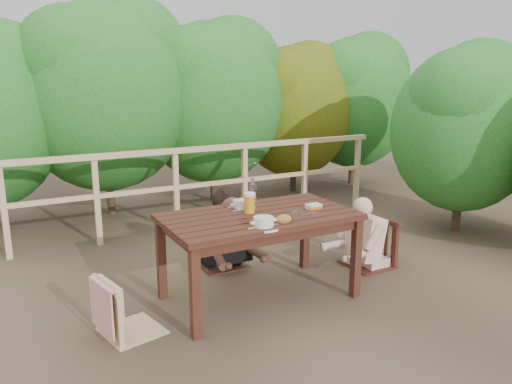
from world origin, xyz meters
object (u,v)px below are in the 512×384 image
chair_left (129,279)px  woman (220,204)px  diner_right (373,209)px  bread_roll (284,219)px  chair_right (369,223)px  beer_glass (249,204)px  table (259,257)px  soup_near (264,222)px  butter_tub (314,207)px  bottle (253,194)px  tumbler (296,216)px  soup_far (242,204)px  chair_far (221,222)px

chair_left → woman: 1.44m
diner_right → bread_roll: size_ratio=8.87×
chair_right → beer_glass: bearing=-88.2°
diner_right → bread_roll: bearing=108.0°
table → soup_near: 0.52m
butter_tub → chair_right: bearing=13.5°
soup_near → bread_roll: 0.18m
chair_left → beer_glass: beer_glass is taller
beer_glass → bottle: (0.10, 0.13, 0.04)m
soup_near → tumbler: 0.32m
soup_far → tumbler: tumbler is taller
chair_far → tumbler: chair_far is taller
chair_right → diner_right: bearing=89.9°
soup_far → bottle: bottle is taller
chair_right → soup_near: 1.51m
chair_left → soup_far: 1.15m
woman → butter_tub: 1.02m
chair_left → chair_far: (1.12, 0.87, 0.03)m
table → soup_far: soup_far is taller
diner_right → chair_left: bearing=94.1°
beer_glass → tumbler: 0.41m
beer_glass → soup_far: bearing=84.3°
table → chair_right: 1.29m
bottle → butter_tub: bottle is taller
diner_right → chair_right: bearing=89.9°
chair_far → woman: woman is taller
table → soup_near: (-0.13, -0.31, 0.40)m
table → bottle: size_ratio=5.74×
soup_near → butter_tub: soup_near is taller
woman → bottle: 0.67m
beer_glass → diner_right: bearing=1.8°
table → bottle: (0.05, 0.20, 0.49)m
tumbler → beer_glass: bearing=124.5°
table → bread_roll: 0.50m
woman → tumbler: bearing=98.7°
chair_left → diner_right: (2.40, 0.18, 0.17)m
chair_left → butter_tub: chair_left is taller
bottle → table: bearing=-103.9°
diner_right → soup_near: bearing=106.2°
soup_far → bottle: (0.08, -0.05, 0.09)m
beer_glass → tumbler: beer_glass is taller
tumbler → bottle: bearing=105.9°
bottle → tumbler: (0.13, -0.46, -0.09)m
bottle → chair_far: bearing=92.1°
beer_glass → butter_tub: 0.56m
woman → bottle: (0.02, -0.62, 0.23)m
bread_roll → bottle: bottle is taller
table → bread_roll: (0.05, -0.30, 0.39)m
woman → soup_near: bearing=82.6°
chair_far → butter_tub: size_ratio=7.07×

